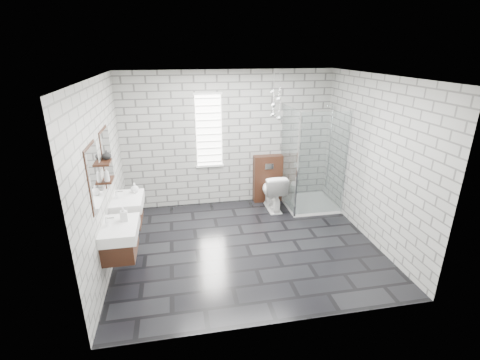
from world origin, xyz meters
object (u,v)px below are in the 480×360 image
object	(u,v)px
shower_enclosure	(308,185)
toilet	(273,191)
cistern_panel	(268,178)
vanity_left	(117,231)
vanity_right	(125,203)

from	to	relation	value
shower_enclosure	toilet	xyz separation A→B (m)	(-0.70, 0.11, -0.12)
cistern_panel	toilet	xyz separation A→B (m)	(0.00, -0.41, -0.12)
toilet	shower_enclosure	bearing A→B (deg)	171.06
shower_enclosure	toilet	size ratio (longest dim) A/B	2.68
shower_enclosure	vanity_left	bearing A→B (deg)	-152.99
cistern_panel	toilet	world-z (taller)	cistern_panel
shower_enclosure	toilet	distance (m)	0.72
vanity_left	toilet	size ratio (longest dim) A/B	2.07
toilet	cistern_panel	bearing A→B (deg)	-90.37
vanity_left	cistern_panel	world-z (taller)	vanity_left
vanity_left	shower_enclosure	xyz separation A→B (m)	(3.41, 1.74, -0.25)
vanity_left	toilet	bearing A→B (deg)	34.24
vanity_left	toilet	distance (m)	3.30
shower_enclosure	vanity_right	bearing A→B (deg)	-166.69
toilet	vanity_left	bearing A→B (deg)	33.87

